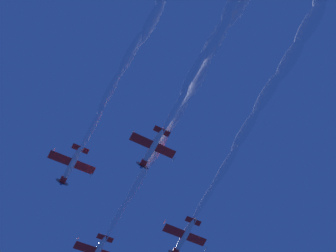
% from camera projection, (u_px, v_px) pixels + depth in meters
% --- Properties ---
extents(airplane_left_wingman, '(7.92, 7.57, 3.57)m').
position_uv_depth(airplane_left_wingman, '(71.00, 165.00, 81.94)').
color(airplane_left_wingman, silver).
extents(airplane_right_wingman, '(8.09, 7.58, 3.10)m').
position_uv_depth(airplane_right_wingman, '(184.00, 237.00, 82.30)').
color(airplane_right_wingman, silver).
extents(airplane_slot_tail, '(7.93, 7.58, 3.43)m').
position_uv_depth(airplane_slot_tail, '(152.00, 148.00, 78.90)').
color(airplane_slot_tail, silver).
extents(smoke_trail_lead, '(16.04, 60.85, 4.14)m').
position_uv_depth(smoke_trail_lead, '(229.00, 22.00, 78.39)').
color(smoke_trail_lead, white).
extents(smoke_trail_right_wingman, '(15.89, 59.78, 4.04)m').
position_uv_depth(smoke_trail_right_wingman, '(321.00, 2.00, 77.38)').
color(smoke_trail_right_wingman, white).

